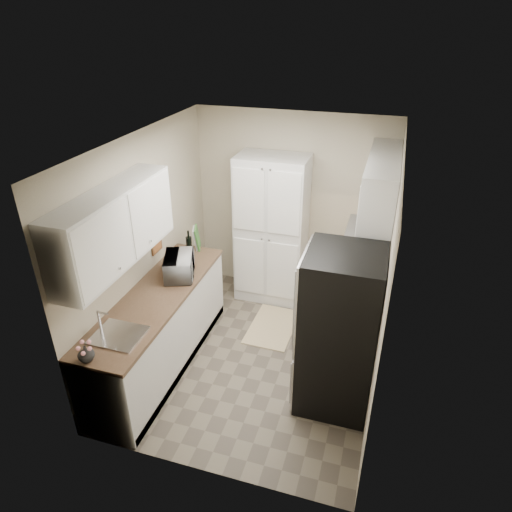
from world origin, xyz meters
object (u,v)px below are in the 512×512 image
(microwave, at_px, (179,266))
(wine_bottle, at_px, (189,244))
(pantry_cabinet, at_px, (271,230))
(toaster_oven, at_px, (370,246))
(electric_range, at_px, (349,317))
(refrigerator, at_px, (339,332))

(microwave, distance_m, wine_bottle, 0.53)
(pantry_cabinet, height_order, wine_bottle, pantry_cabinet)
(microwave, height_order, toaster_oven, microwave)
(pantry_cabinet, relative_size, electric_range, 1.77)
(wine_bottle, height_order, toaster_oven, wine_bottle)
(refrigerator, bearing_deg, electric_range, 87.52)
(pantry_cabinet, relative_size, refrigerator, 1.18)
(refrigerator, xyz_separation_m, toaster_oven, (0.15, 1.54, 0.19))
(wine_bottle, distance_m, toaster_oven, 2.20)
(pantry_cabinet, relative_size, wine_bottle, 7.01)
(pantry_cabinet, relative_size, microwave, 4.33)
(pantry_cabinet, distance_m, electric_range, 1.58)
(refrigerator, distance_m, microwave, 1.91)
(pantry_cabinet, distance_m, microwave, 1.49)
(pantry_cabinet, height_order, electric_range, pantry_cabinet)
(pantry_cabinet, bearing_deg, toaster_oven, -8.05)
(electric_range, distance_m, wine_bottle, 2.09)
(microwave, bearing_deg, refrigerator, -123.51)
(pantry_cabinet, xyz_separation_m, wine_bottle, (-0.83, -0.80, 0.06))
(toaster_oven, bearing_deg, refrigerator, -94.97)
(refrigerator, distance_m, toaster_oven, 1.56)
(electric_range, height_order, toaster_oven, toaster_oven)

